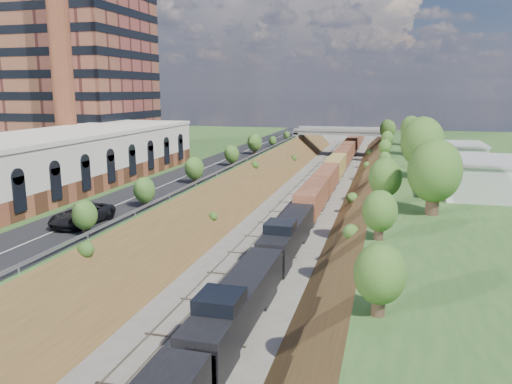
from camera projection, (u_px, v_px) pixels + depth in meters
name	position (u px, v px, depth m)	size (l,w,h in m)	color
platform_left	(101.00, 181.00, 82.10)	(44.00, 180.00, 5.00)	#2F5422
embankment_left	(229.00, 204.00, 77.02)	(7.07, 180.00, 7.07)	brown
embankment_right	(375.00, 213.00, 71.43)	(7.07, 180.00, 7.07)	brown
rail_left_track	(282.00, 206.00, 74.86)	(1.58, 180.00, 0.18)	gray
rail_right_track	(316.00, 208.00, 73.54)	(1.58, 180.00, 0.18)	gray
road	(201.00, 170.00, 77.14)	(8.00, 180.00, 0.10)	black
guardrail	(225.00, 168.00, 75.81)	(0.10, 171.00, 0.70)	#99999E
commercial_building	(33.00, 165.00, 58.81)	(14.30, 62.30, 7.00)	brown
highrise_tower	(74.00, 2.00, 90.11)	(22.00, 22.00, 53.90)	brown
smokestack	(60.00, 37.00, 74.54)	(3.20, 3.20, 40.00)	brown
overpass	(341.00, 137.00, 131.87)	(24.50, 8.30, 7.40)	gray
white_building_near	(483.00, 178.00, 59.27)	(9.00, 12.00, 4.00)	silver
white_building_far	(456.00, 156.00, 80.25)	(8.00, 10.00, 3.60)	silver
tree_right_large	(435.00, 171.00, 49.09)	(5.25, 5.25, 7.61)	#473323
tree_left_crest	(54.00, 227.00, 37.96)	(2.45, 2.45, 3.55)	#473323
freight_train	(336.00, 167.00, 97.41)	(2.85, 176.53, 4.55)	black
suv	(82.00, 214.00, 45.85)	(3.08, 6.68, 1.86)	black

